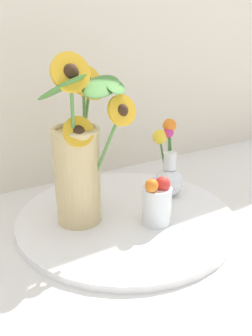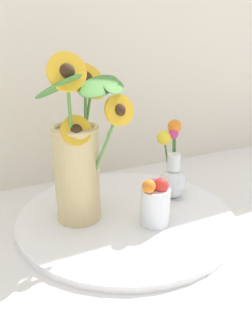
# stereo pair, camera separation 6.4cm
# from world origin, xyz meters

# --- Properties ---
(ground_plane) EXTENTS (6.00, 6.00, 0.00)m
(ground_plane) POSITION_xyz_m (0.00, 0.00, 0.00)
(ground_plane) COLOR silver
(serving_tray) EXTENTS (0.54, 0.54, 0.02)m
(serving_tray) POSITION_xyz_m (0.02, 0.06, 0.01)
(serving_tray) COLOR white
(serving_tray) RESTS_ON ground_plane
(mason_jar_sunflowers) EXTENTS (0.22, 0.20, 0.39)m
(mason_jar_sunflowers) POSITION_xyz_m (-0.09, 0.09, 0.17)
(mason_jar_sunflowers) COLOR #D1B77A
(mason_jar_sunflowers) RESTS_ON serving_tray
(vase_small_center) EXTENTS (0.07, 0.08, 0.12)m
(vase_small_center) POSITION_xyz_m (0.06, -0.02, 0.07)
(vase_small_center) COLOR white
(vase_small_center) RESTS_ON serving_tray
(vase_bulb_right) EXTENTS (0.08, 0.10, 0.21)m
(vase_bulb_right) POSITION_xyz_m (0.17, 0.09, 0.09)
(vase_bulb_right) COLOR white
(vase_bulb_right) RESTS_ON serving_tray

